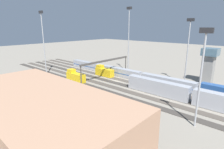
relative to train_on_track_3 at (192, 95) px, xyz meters
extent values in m
plane|color=gray|center=(33.26, -2.50, -2.62)|extent=(400.00, 400.00, 0.00)
cube|color=#4C443D|center=(33.26, -15.00, -2.56)|extent=(140.00, 2.80, 0.12)
cube|color=#4C443D|center=(33.26, -10.00, -2.56)|extent=(140.00, 2.80, 0.12)
cube|color=#4C443D|center=(33.26, -5.00, -2.56)|extent=(140.00, 2.80, 0.12)
cube|color=#3D3833|center=(33.26, 0.00, -2.56)|extent=(140.00, 2.80, 0.12)
cube|color=#4C443D|center=(33.26, 5.00, -2.56)|extent=(140.00, 2.80, 0.12)
cube|color=#3D3833|center=(33.26, 10.00, -2.56)|extent=(140.00, 2.80, 0.12)
cube|color=#A8AAB2|center=(12.10, 0.00, 0.00)|extent=(23.00, 3.00, 5.00)
cube|color=#A8AAB2|center=(13.10, -10.00, -0.60)|extent=(23.00, 3.00, 3.80)
cube|color=#285193|center=(13.10, -10.00, -1.04)|extent=(22.40, 3.06, 0.36)
cube|color=#A8AAB2|center=(37.30, -10.00, -0.60)|extent=(23.00, 3.00, 3.80)
cube|color=#285193|center=(37.30, -10.00, -0.87)|extent=(22.40, 3.06, 0.36)
cube|color=#A8AAB2|center=(61.50, -10.00, -0.60)|extent=(23.00, 3.00, 3.80)
cube|color=#285193|center=(61.50, -10.00, -0.90)|extent=(22.40, 3.06, 0.36)
cube|color=gold|center=(43.19, -5.00, -0.70)|extent=(10.00, 3.00, 3.60)
cube|color=gold|center=(46.19, -5.00, 1.80)|extent=(3.00, 2.70, 1.40)
cube|color=gold|center=(46.04, 10.00, -0.70)|extent=(10.00, 3.00, 3.60)
cube|color=gold|center=(49.04, 10.00, 1.80)|extent=(3.00, 2.70, 1.40)
cylinder|color=#9EA0A5|center=(9.23, -18.12, 10.07)|extent=(0.44, 0.44, 25.38)
cube|color=#262628|center=(9.23, -18.12, 23.36)|extent=(2.80, 0.70, 1.20)
cylinder|color=#9EA0A5|center=(-5.63, 13.48, 8.43)|extent=(0.44, 0.44, 22.10)
cube|color=#262628|center=(-5.63, 13.48, 20.08)|extent=(2.80, 0.70, 1.20)
cylinder|color=#9EA0A5|center=(39.12, -18.47, 13.12)|extent=(0.44, 0.44, 31.49)
cube|color=#262628|center=(39.12, -18.47, 29.47)|extent=(2.80, 0.70, 1.20)
cylinder|color=#9EA0A5|center=(65.83, 13.12, 12.01)|extent=(0.44, 0.44, 29.27)
cube|color=#262628|center=(65.83, 13.12, 27.25)|extent=(2.80, 0.70, 1.20)
cylinder|color=#4C4742|center=(39.65, -17.10, 1.38)|extent=(0.50, 0.50, 8.00)
cylinder|color=#4C4742|center=(39.65, 12.10, 1.38)|extent=(0.50, 0.50, 8.00)
cube|color=#4C4742|center=(39.65, -2.50, 5.78)|extent=(0.70, 30.00, 0.80)
cube|color=tan|center=(19.40, 39.92, 2.16)|extent=(47.06, 21.93, 9.56)
cube|color=gray|center=(2.66, -25.72, 3.36)|extent=(4.00, 4.00, 11.95)
cube|color=slate|center=(2.66, -25.72, 10.83)|extent=(6.00, 6.00, 3.00)
camera|label=1|loc=(-17.50, 56.50, 20.93)|focal=29.33mm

